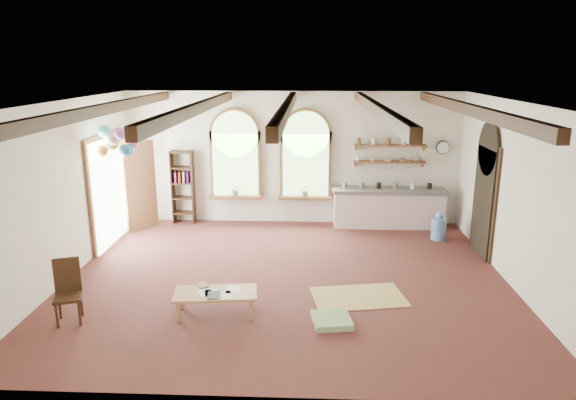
# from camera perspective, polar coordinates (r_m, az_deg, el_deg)

# --- Properties ---
(floor) EXTENTS (8.00, 8.00, 0.00)m
(floor) POSITION_cam_1_polar(r_m,az_deg,el_deg) (9.57, -0.13, -8.65)
(floor) COLOR #532622
(floor) RESTS_ON ground
(ceiling_beams) EXTENTS (6.20, 6.80, 0.18)m
(ceiling_beams) POSITION_cam_1_polar(r_m,az_deg,el_deg) (8.79, -0.14, 10.19)
(ceiling_beams) COLOR #321C10
(ceiling_beams) RESTS_ON ceiling
(window_left) EXTENTS (1.30, 0.28, 2.20)m
(window_left) POSITION_cam_1_polar(r_m,az_deg,el_deg) (12.51, -5.86, 4.76)
(window_left) COLOR brown
(window_left) RESTS_ON floor
(window_right) EXTENTS (1.30, 0.28, 2.20)m
(window_right) POSITION_cam_1_polar(r_m,az_deg,el_deg) (12.38, 1.98, 4.72)
(window_right) COLOR brown
(window_right) RESTS_ON floor
(left_doorway) EXTENTS (0.10, 1.90, 2.50)m
(left_doorway) POSITION_cam_1_polar(r_m,az_deg,el_deg) (11.73, -19.37, 0.88)
(left_doorway) COLOR brown
(left_doorway) RESTS_ON floor
(right_doorway) EXTENTS (0.10, 1.30, 2.40)m
(right_doorway) POSITION_cam_1_polar(r_m,az_deg,el_deg) (11.19, 20.89, -0.17)
(right_doorway) COLOR black
(right_doorway) RESTS_ON floor
(kitchen_counter) EXTENTS (2.68, 0.62, 0.94)m
(kitchen_counter) POSITION_cam_1_polar(r_m,az_deg,el_deg) (12.56, 11.09, -0.82)
(kitchen_counter) COLOR beige
(kitchen_counter) RESTS_ON floor
(wall_shelf_lower) EXTENTS (1.70, 0.24, 0.04)m
(wall_shelf_lower) POSITION_cam_1_polar(r_m,az_deg,el_deg) (12.49, 11.21, 4.15)
(wall_shelf_lower) COLOR brown
(wall_shelf_lower) RESTS_ON wall_back
(wall_shelf_upper) EXTENTS (1.70, 0.24, 0.04)m
(wall_shelf_upper) POSITION_cam_1_polar(r_m,az_deg,el_deg) (12.43, 11.31, 5.96)
(wall_shelf_upper) COLOR brown
(wall_shelf_upper) RESTS_ON wall_back
(wall_clock) EXTENTS (0.32, 0.04, 0.32)m
(wall_clock) POSITION_cam_1_polar(r_m,az_deg,el_deg) (12.75, 16.83, 5.61)
(wall_clock) COLOR black
(wall_clock) RESTS_ON wall_back
(bookshelf) EXTENTS (0.53, 0.32, 1.80)m
(bookshelf) POSITION_cam_1_polar(r_m,az_deg,el_deg) (12.81, -11.60, 1.42)
(bookshelf) COLOR #321C10
(bookshelf) RESTS_ON floor
(coffee_table) EXTENTS (1.35, 0.73, 0.37)m
(coffee_table) POSITION_cam_1_polar(r_m,az_deg,el_deg) (8.25, -8.06, -10.37)
(coffee_table) COLOR #AC874F
(coffee_table) RESTS_ON floor
(side_chair) EXTENTS (0.49, 0.49, 0.98)m
(side_chair) POSITION_cam_1_polar(r_m,az_deg,el_deg) (8.63, -23.16, -10.60)
(side_chair) COLOR #321C10
(side_chair) RESTS_ON floor
(floor_mat) EXTENTS (1.67, 1.20, 0.02)m
(floor_mat) POSITION_cam_1_polar(r_m,az_deg,el_deg) (8.91, 7.85, -10.62)
(floor_mat) COLOR tan
(floor_mat) RESTS_ON floor
(floor_cushion) EXTENTS (0.65, 0.65, 0.10)m
(floor_cushion) POSITION_cam_1_polar(r_m,az_deg,el_deg) (8.04, 4.89, -13.17)
(floor_cushion) COLOR #81A06E
(floor_cushion) RESTS_ON floor
(water_jug_a) EXTENTS (0.32, 0.32, 0.62)m
(water_jug_a) POSITION_cam_1_polar(r_m,az_deg,el_deg) (12.70, 14.66, -1.83)
(water_jug_a) COLOR #5D88C7
(water_jug_a) RESTS_ON floor
(water_jug_b) EXTENTS (0.33, 0.33, 0.63)m
(water_jug_b) POSITION_cam_1_polar(r_m,az_deg,el_deg) (11.97, 16.40, -2.96)
(water_jug_b) COLOR #5D88C7
(water_jug_b) RESTS_ON floor
(balloon_cluster) EXTENTS (0.77, 0.81, 1.15)m
(balloon_cluster) POSITION_cam_1_polar(r_m,az_deg,el_deg) (10.79, -18.31, 6.25)
(balloon_cluster) COLOR silver
(balloon_cluster) RESTS_ON floor
(table_book) EXTENTS (0.24, 0.27, 0.02)m
(table_book) POSITION_cam_1_polar(r_m,az_deg,el_deg) (8.45, -9.90, -9.40)
(table_book) COLOR olive
(table_book) RESTS_ON coffee_table
(tablet) EXTENTS (0.23, 0.31, 0.01)m
(tablet) POSITION_cam_1_polar(r_m,az_deg,el_deg) (8.12, -8.21, -10.41)
(tablet) COLOR black
(tablet) RESTS_ON coffee_table
(potted_plant_left) EXTENTS (0.27, 0.23, 0.30)m
(potted_plant_left) POSITION_cam_1_polar(r_m,az_deg,el_deg) (12.57, -5.83, 1.16)
(potted_plant_left) COLOR #598C4C
(potted_plant_left) RESTS_ON window_left
(potted_plant_right) EXTENTS (0.27, 0.23, 0.30)m
(potted_plant_right) POSITION_cam_1_polar(r_m,az_deg,el_deg) (12.44, 1.94, 1.08)
(potted_plant_right) COLOR #598C4C
(potted_plant_right) RESTS_ON window_right
(shelf_cup_a) EXTENTS (0.12, 0.10, 0.10)m
(shelf_cup_a) POSITION_cam_1_polar(r_m,az_deg,el_deg) (12.39, 7.79, 4.53)
(shelf_cup_a) COLOR white
(shelf_cup_a) RESTS_ON wall_shelf_lower
(shelf_cup_b) EXTENTS (0.10, 0.10, 0.09)m
(shelf_cup_b) POSITION_cam_1_polar(r_m,az_deg,el_deg) (12.43, 9.40, 4.49)
(shelf_cup_b) COLOR beige
(shelf_cup_b) RESTS_ON wall_shelf_lower
(shelf_bowl_a) EXTENTS (0.22, 0.22, 0.05)m
(shelf_bowl_a) POSITION_cam_1_polar(r_m,az_deg,el_deg) (12.48, 11.00, 4.37)
(shelf_bowl_a) COLOR beige
(shelf_bowl_a) RESTS_ON wall_shelf_lower
(shelf_bowl_b) EXTENTS (0.20, 0.20, 0.06)m
(shelf_bowl_b) POSITION_cam_1_polar(r_m,az_deg,el_deg) (12.53, 12.58, 4.35)
(shelf_bowl_b) COLOR #8C664C
(shelf_bowl_b) RESTS_ON wall_shelf_lower
(shelf_vase) EXTENTS (0.18, 0.18, 0.19)m
(shelf_vase) POSITION_cam_1_polar(r_m,az_deg,el_deg) (12.59, 14.17, 4.60)
(shelf_vase) COLOR slate
(shelf_vase) RESTS_ON wall_shelf_lower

